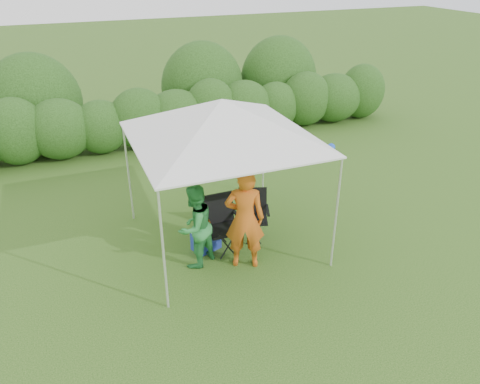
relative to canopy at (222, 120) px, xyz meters
name	(u,v)px	position (x,y,z in m)	size (l,w,h in m)	color
ground	(233,253)	(0.00, -0.50, -2.46)	(70.00, 70.00, 0.00)	#3C631F
hedge	(161,117)	(0.09, 5.50, -1.63)	(15.37, 1.53, 1.80)	#2A541A
canopy	(222,120)	(0.00, 0.00, 0.00)	(3.10, 3.10, 2.83)	silver
chair_right	(253,211)	(0.59, -0.04, -1.91)	(0.72, 0.69, 0.97)	black
chair_left	(221,220)	(-0.14, -0.23, -1.86)	(0.67, 0.61, 1.07)	black
man	(245,219)	(0.07, -0.88, -1.52)	(0.69, 0.45, 1.89)	#CB5917
woman	(195,226)	(-0.73, -0.53, -1.68)	(0.76, 0.59, 1.55)	#2D8B41
cooler	(206,239)	(-0.42, -0.15, -2.25)	(0.60, 0.52, 0.42)	#213397
bottle	(209,225)	(-0.36, -0.19, -1.93)	(0.06, 0.06, 0.22)	#592D0C
lawn_toy	(322,146)	(4.18, 3.34, -2.33)	(0.58, 0.48, 0.29)	yellow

